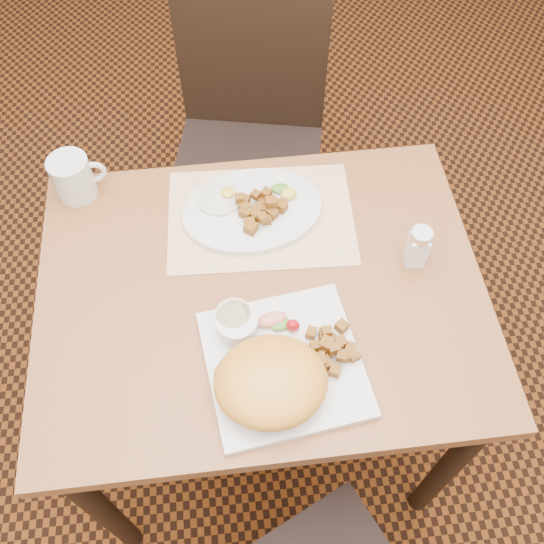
{
  "coord_description": "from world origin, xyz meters",
  "views": [
    {
      "loc": [
        -0.05,
        -0.63,
        1.79
      ],
      "look_at": [
        0.02,
        -0.01,
        0.82
      ],
      "focal_mm": 40.0,
      "sensor_mm": 36.0,
      "label": 1
    }
  ],
  "objects_px": {
    "plate_oval": "(252,210)",
    "salt_shaker": "(418,247)",
    "coffee_mug": "(74,177)",
    "plate_square": "(284,364)",
    "chair_far": "(249,129)",
    "table": "(262,314)"
  },
  "relations": [
    {
      "from": "table",
      "to": "chair_far",
      "type": "bearing_deg",
      "value": 87.1
    },
    {
      "from": "table",
      "to": "coffee_mug",
      "type": "xyz_separation_m",
      "value": [
        -0.38,
        0.3,
        0.16
      ]
    },
    {
      "from": "chair_far",
      "to": "coffee_mug",
      "type": "bearing_deg",
      "value": 54.46
    },
    {
      "from": "table",
      "to": "plate_square",
      "type": "bearing_deg",
      "value": -82.32
    },
    {
      "from": "table",
      "to": "chair_far",
      "type": "height_order",
      "value": "chair_far"
    },
    {
      "from": "plate_oval",
      "to": "salt_shaker",
      "type": "xyz_separation_m",
      "value": [
        0.32,
        -0.16,
        0.04
      ]
    },
    {
      "from": "chair_far",
      "to": "plate_oval",
      "type": "xyz_separation_m",
      "value": [
        -0.03,
        -0.48,
        0.22
      ]
    },
    {
      "from": "plate_square",
      "to": "salt_shaker",
      "type": "bearing_deg",
      "value": 34.31
    },
    {
      "from": "table",
      "to": "chair_far",
      "type": "distance_m",
      "value": 0.68
    },
    {
      "from": "chair_far",
      "to": "plate_oval",
      "type": "bearing_deg",
      "value": 98.46
    },
    {
      "from": "salt_shaker",
      "to": "plate_square",
      "type": "bearing_deg",
      "value": -145.69
    },
    {
      "from": "salt_shaker",
      "to": "coffee_mug",
      "type": "relative_size",
      "value": 0.85
    },
    {
      "from": "table",
      "to": "plate_oval",
      "type": "distance_m",
      "value": 0.23
    },
    {
      "from": "plate_square",
      "to": "table",
      "type": "bearing_deg",
      "value": 97.68
    },
    {
      "from": "table",
      "to": "plate_oval",
      "type": "relative_size",
      "value": 2.96
    },
    {
      "from": "plate_square",
      "to": "plate_oval",
      "type": "relative_size",
      "value": 0.92
    },
    {
      "from": "plate_oval",
      "to": "salt_shaker",
      "type": "distance_m",
      "value": 0.36
    },
    {
      "from": "plate_square",
      "to": "salt_shaker",
      "type": "xyz_separation_m",
      "value": [
        0.3,
        0.2,
        0.04
      ]
    },
    {
      "from": "plate_square",
      "to": "salt_shaker",
      "type": "distance_m",
      "value": 0.36
    },
    {
      "from": "table",
      "to": "chair_far",
      "type": "relative_size",
      "value": 0.93
    },
    {
      "from": "chair_far",
      "to": "salt_shaker",
      "type": "xyz_separation_m",
      "value": [
        0.28,
        -0.64,
        0.26
      ]
    },
    {
      "from": "table",
      "to": "plate_oval",
      "type": "xyz_separation_m",
      "value": [
        0.0,
        0.19,
        0.12
      ]
    }
  ]
}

